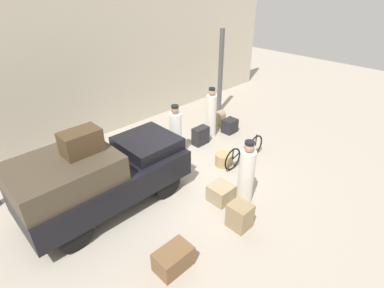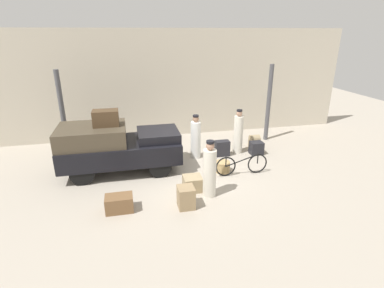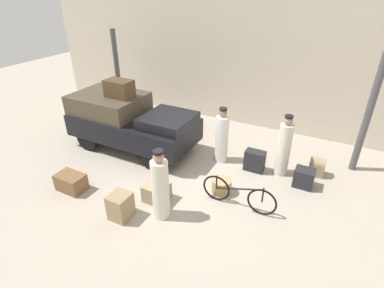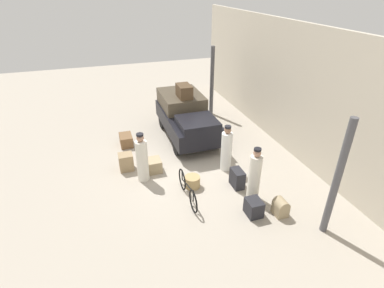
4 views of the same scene
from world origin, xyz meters
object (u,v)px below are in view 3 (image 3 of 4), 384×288
at_px(porter_standing_middle, 222,137).
at_px(trunk_wicker_pale, 157,192).
at_px(trunk_large_brown, 71,182).
at_px(suitcase_black_upright, 120,206).
at_px(wicker_basket, 222,186).
at_px(suitcase_tan_flat, 304,178).
at_px(trunk_on_truck_roof, 119,89).
at_px(trunk_barrel_dark, 317,166).
at_px(porter_carrying_trunk, 160,188).
at_px(bicycle, 238,194).
at_px(conductor_in_dark_uniform, 284,148).
at_px(suitcase_small_leather, 255,161).
at_px(truck, 129,120).

distance_m(porter_standing_middle, trunk_wicker_pale, 2.49).
relative_size(trunk_large_brown, suitcase_black_upright, 1.21).
xyz_separation_m(wicker_basket, trunk_wicker_pale, (-1.23, -0.97, 0.03)).
distance_m(suitcase_tan_flat, trunk_on_truck_roof, 5.58).
height_order(trunk_barrel_dark, trunk_on_truck_roof, trunk_on_truck_roof).
relative_size(porter_carrying_trunk, suitcase_tan_flat, 3.48).
bearing_deg(bicycle, porter_carrying_trunk, -142.73).
bearing_deg(porter_standing_middle, wicker_basket, -66.59).
relative_size(porter_carrying_trunk, conductor_in_dark_uniform, 0.98).
relative_size(porter_standing_middle, suitcase_black_upright, 2.76).
relative_size(porter_standing_middle, trunk_barrel_dark, 3.18).
distance_m(suitcase_small_leather, suitcase_black_upright, 3.73).
height_order(porter_carrying_trunk, suitcase_tan_flat, porter_carrying_trunk).
relative_size(truck, trunk_wicker_pale, 7.11).
distance_m(porter_standing_middle, suitcase_black_upright, 3.38).
relative_size(bicycle, suitcase_tan_flat, 3.68).
height_order(trunk_wicker_pale, trunk_barrel_dark, trunk_barrel_dark).
bearing_deg(trunk_on_truck_roof, porter_carrying_trunk, -38.62).
bearing_deg(trunk_large_brown, truck, 91.19).
height_order(trunk_wicker_pale, suitcase_tan_flat, suitcase_tan_flat).
height_order(bicycle, suitcase_small_leather, bicycle).
bearing_deg(suitcase_tan_flat, suitcase_black_upright, -137.76).
bearing_deg(suitcase_tan_flat, wicker_basket, -145.19).
relative_size(wicker_basket, trunk_wicker_pale, 0.90).
bearing_deg(trunk_on_truck_roof, bicycle, -15.66).
distance_m(trunk_barrel_dark, suitcase_tan_flat, 0.73).
height_order(truck, trunk_wicker_pale, truck).
xyz_separation_m(truck, bicycle, (3.91, -1.16, -0.55)).
xyz_separation_m(trunk_large_brown, suitcase_black_upright, (1.72, -0.20, 0.08)).
xyz_separation_m(wicker_basket, suitcase_tan_flat, (1.72, 1.20, 0.06)).
bearing_deg(suitcase_tan_flat, trunk_large_brown, -150.84).
bearing_deg(conductor_in_dark_uniform, trunk_wicker_pale, -133.10).
distance_m(conductor_in_dark_uniform, trunk_large_brown, 5.42).
distance_m(porter_standing_middle, conductor_in_dark_uniform, 1.68).
bearing_deg(bicycle, truck, 163.43).
distance_m(suitcase_small_leather, trunk_large_brown, 4.75).
distance_m(bicycle, porter_standing_middle, 2.08).
distance_m(truck, trunk_barrel_dark, 5.46).
distance_m(conductor_in_dark_uniform, suitcase_tan_flat, 0.89).
height_order(truck, suitcase_small_leather, truck).
xyz_separation_m(suitcase_black_upright, trunk_on_truck_roof, (-2.01, 2.66, 1.55)).
bearing_deg(suitcase_small_leather, suitcase_tan_flat, -5.57).
height_order(conductor_in_dark_uniform, suitcase_tan_flat, conductor_in_dark_uniform).
height_order(suitcase_tan_flat, trunk_on_truck_roof, trunk_on_truck_roof).
height_order(suitcase_small_leather, trunk_on_truck_roof, trunk_on_truck_roof).
height_order(wicker_basket, suitcase_small_leather, suitcase_small_leather).
bearing_deg(porter_standing_middle, truck, -169.05).
xyz_separation_m(suitcase_small_leather, suitcase_tan_flat, (1.31, -0.13, -0.05)).
bearing_deg(suitcase_small_leather, porter_carrying_trunk, -114.87).
relative_size(bicycle, trunk_wicker_pale, 3.27).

